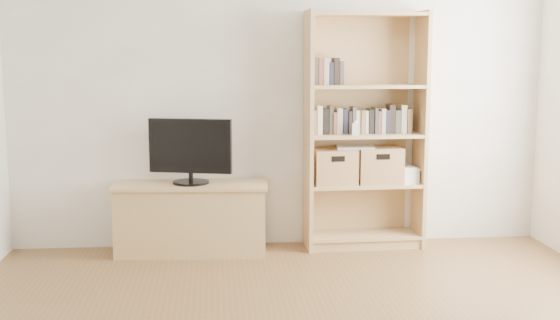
{
  "coord_description": "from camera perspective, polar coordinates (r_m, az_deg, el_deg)",
  "views": [
    {
      "loc": [
        -0.56,
        -3.36,
        1.62
      ],
      "look_at": [
        -0.06,
        1.9,
        0.81
      ],
      "focal_mm": 45.0,
      "sensor_mm": 36.0,
      "label": 1
    }
  ],
  "objects": [
    {
      "name": "magazine_stack",
      "position": [
        6.0,
        10.02,
        -1.23
      ],
      "size": [
        0.22,
        0.28,
        0.11
      ],
      "primitive_type": "cube",
      "rotation": [
        0.0,
        0.0,
        0.2
      ],
      "color": "silver",
      "rests_on": "bookshelf"
    },
    {
      "name": "basket_right",
      "position": [
        5.92,
        8.02,
        -0.39
      ],
      "size": [
        0.37,
        0.3,
        0.3
      ],
      "primitive_type": "cube",
      "rotation": [
        0.0,
        0.0,
        0.0
      ],
      "color": "#A6804B",
      "rests_on": "bookshelf"
    },
    {
      "name": "laptop",
      "position": [
        5.85,
        6.15,
        1.03
      ],
      "size": [
        0.33,
        0.25,
        0.02
      ],
      "primitive_type": "cube",
      "rotation": [
        0.0,
        0.0,
        -0.13
      ],
      "color": "silver",
      "rests_on": "basket_left"
    },
    {
      "name": "basket_left",
      "position": [
        5.84,
        4.39,
        -0.52
      ],
      "size": [
        0.37,
        0.32,
        0.29
      ],
      "primitive_type": "cube",
      "rotation": [
        0.0,
        0.0,
        0.08
      ],
      "color": "#A6804B",
      "rests_on": "bookshelf"
    },
    {
      "name": "books_row_upper",
      "position": [
        5.8,
        4.85,
        7.21
      ],
      "size": [
        0.42,
        0.18,
        0.22
      ],
      "primitive_type": "cube",
      "rotation": [
        0.0,
        0.0,
        0.06
      ],
      "color": "#88694A",
      "rests_on": "bookshelf"
    },
    {
      "name": "bookshelf",
      "position": [
        5.86,
        6.93,
        2.36
      ],
      "size": [
        0.99,
        0.38,
        1.97
      ],
      "primitive_type": "cube",
      "rotation": [
        0.0,
        0.0,
        0.03
      ],
      "color": "tan",
      "rests_on": "floor"
    },
    {
      "name": "books_row_mid",
      "position": [
        5.87,
        6.9,
        3.34
      ],
      "size": [
        0.9,
        0.23,
        0.24
      ],
      "primitive_type": "cube",
      "rotation": [
        0.0,
        0.0,
        0.06
      ],
      "color": "#88694A",
      "rests_on": "bookshelf"
    },
    {
      "name": "tv_stand",
      "position": [
        5.8,
        -7.19,
        -4.81
      ],
      "size": [
        1.23,
        0.53,
        0.55
      ],
      "primitive_type": "cube",
      "rotation": [
        0.0,
        0.0,
        -0.07
      ],
      "color": "tan",
      "rests_on": "floor"
    },
    {
      "name": "back_wall",
      "position": [
        5.9,
        0.03,
        5.55
      ],
      "size": [
        4.5,
        0.02,
        2.6
      ],
      "primitive_type": "cube",
      "color": "silver",
      "rests_on": "floor"
    },
    {
      "name": "television",
      "position": [
        5.7,
        -7.3,
        0.74
      ],
      "size": [
        0.67,
        0.22,
        0.53
      ],
      "primitive_type": "cube",
      "rotation": [
        0.0,
        0.0,
        -0.25
      ],
      "color": "black",
      "rests_on": "tv_stand"
    },
    {
      "name": "baby_monitor",
      "position": [
        5.73,
        6.14,
        2.5
      ],
      "size": [
        0.05,
        0.04,
        0.1
      ],
      "primitive_type": "cube",
      "rotation": [
        0.0,
        0.0,
        -0.11
      ],
      "color": "white",
      "rests_on": "bookshelf"
    }
  ]
}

